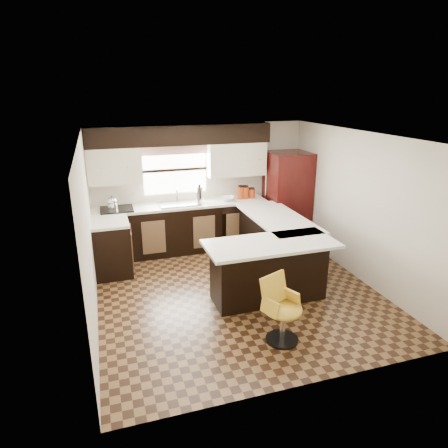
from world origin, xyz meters
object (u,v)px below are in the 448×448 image
object	(u,v)px
peninsula_return	(268,271)
bar_chair	(283,311)
peninsula_long	(274,244)

from	to	relation	value
peninsula_return	bar_chair	distance (m)	1.08
bar_chair	peninsula_return	bearing A→B (deg)	52.47
bar_chair	peninsula_long	bearing A→B (deg)	45.04
peninsula_long	bar_chair	distance (m)	2.16
peninsula_long	peninsula_return	size ratio (longest dim) A/B	1.18
peninsula_long	bar_chair	world-z (taller)	peninsula_long
peninsula_long	peninsula_return	world-z (taller)	same
peninsula_long	peninsula_return	bearing A→B (deg)	-118.30
peninsula_long	bar_chair	size ratio (longest dim) A/B	2.29
peninsula_long	bar_chair	bearing A→B (deg)	-111.09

